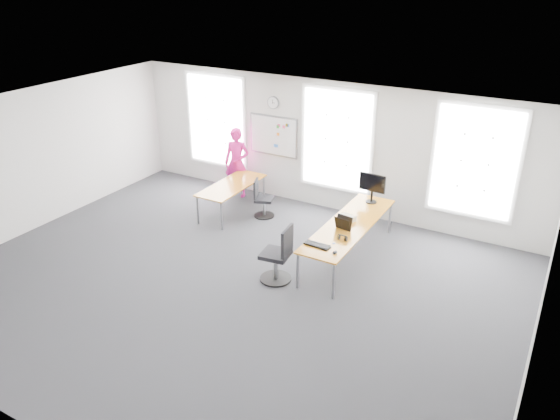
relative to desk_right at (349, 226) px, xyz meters
The scene contains 23 objects.
floor 2.57m from the desk_right, 126.97° to the right, with size 10.00×10.00×0.00m, color #242428.
ceiling 3.39m from the desk_right, 126.97° to the right, with size 10.00×10.00×0.00m, color white.
wall_back 2.64m from the desk_right, 126.39° to the left, with size 10.00×10.00×0.00m, color silver.
wall_front 6.21m from the desk_right, 103.99° to the right, with size 10.00×10.00×0.00m, color silver.
wall_left 6.83m from the desk_right, 163.04° to the right, with size 10.00×10.00×0.00m, color silver.
wall_right 4.11m from the desk_right, 29.41° to the right, with size 10.00×10.00×0.00m, color silver.
window_left 5.01m from the desk_right, 156.08° to the left, with size 1.60×0.06×2.20m, color white.
window_mid 2.53m from the desk_right, 120.85° to the left, with size 1.60×0.06×2.20m, color white.
window_right 2.87m from the desk_right, 47.72° to the left, with size 1.60×0.06×2.20m, color white.
desk_right is the anchor object (origin of this frame).
desk_left 3.26m from the desk_right, 168.07° to the left, with size 0.76×1.90×0.69m.
chair_right 1.61m from the desk_right, 118.80° to the right, with size 0.58×0.58×1.09m.
chair_left 2.63m from the desk_right, 161.58° to the left, with size 0.51×0.51×0.88m.
person 3.96m from the desk_right, 156.60° to the left, with size 0.63×0.41×1.72m, color #C61777.
whiteboard 3.57m from the desk_right, 144.96° to the left, with size 1.20×0.03×0.90m, color white.
wall_clock 3.84m from the desk_right, 144.96° to the left, with size 0.30×0.30×0.04m, color gray.
keyboard 1.11m from the desk_right, 97.78° to the right, with size 0.49×0.17×0.02m, color black.
mouse 1.23m from the desk_right, 78.80° to the right, with size 0.08×0.12×0.05m, color black.
lens_cap 0.89m from the desk_right, 85.34° to the right, with size 0.06×0.06×0.01m, color black.
headphones 0.70m from the desk_right, 77.97° to the right, with size 0.18×0.10×0.11m.
laptop_sleeve 0.33m from the desk_right, 91.88° to the right, with size 0.34×0.23×0.27m.
paper_stack 0.18m from the desk_right, 131.66° to the left, with size 0.30×0.23×0.10m, color beige.
monitor 1.25m from the desk_right, 90.24° to the left, with size 0.58×0.23×0.64m.
Camera 1 is at (4.97, -6.89, 5.36)m, focal length 35.00 mm.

